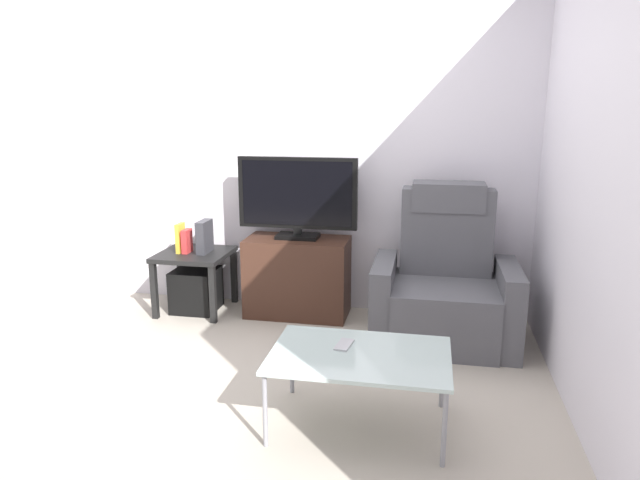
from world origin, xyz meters
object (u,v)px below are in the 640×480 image
at_px(television, 297,196).
at_px(recliner_armchair, 445,287).
at_px(subwoofer_box, 196,290).
at_px(tv_stand, 298,277).
at_px(game_console, 205,237).
at_px(coffee_table, 360,358).
at_px(book_leftmost, 180,238).
at_px(side_table, 195,262).
at_px(book_middle, 187,241).
at_px(cell_phone, 344,345).

xyz_separation_m(television, recliner_armchair, (1.12, -0.27, -0.57)).
bearing_deg(subwoofer_box, tv_stand, 4.18).
xyz_separation_m(game_console, coffee_table, (1.41, -1.45, -0.23)).
distance_m(subwoofer_box, book_leftmost, 0.44).
distance_m(tv_stand, television, 0.63).
bearing_deg(coffee_table, television, 113.94).
bearing_deg(game_console, side_table, -173.66).
height_order(recliner_armchair, book_middle, recliner_armchair).
distance_m(book_leftmost, book_middle, 0.06).
relative_size(recliner_armchair, game_console, 4.24).
bearing_deg(side_table, book_middle, -156.85).
relative_size(television, coffee_table, 1.02).
bearing_deg(television, book_leftmost, -173.89).
distance_m(television, book_middle, 0.95).
bearing_deg(television, book_middle, -173.52).
bearing_deg(side_table, subwoofer_box, -90.00).
bearing_deg(coffee_table, book_leftmost, 138.38).
height_order(television, book_leftmost, television).
bearing_deg(book_middle, subwoofer_box, 23.15).
height_order(television, book_middle, television).
xyz_separation_m(tv_stand, game_console, (-0.73, -0.05, 0.30)).
xyz_separation_m(recliner_armchair, side_table, (-1.94, 0.19, 0.03)).
bearing_deg(subwoofer_box, book_leftmost, -168.69).
height_order(tv_stand, book_middle, book_middle).
relative_size(subwoofer_box, coffee_table, 0.37).
bearing_deg(recliner_armchair, coffee_table, -108.73).
bearing_deg(television, recliner_armchair, -13.77).
distance_m(recliner_armchair, cell_phone, 1.28).
distance_m(game_console, cell_phone, 1.91).
height_order(tv_stand, coffee_table, tv_stand).
height_order(side_table, subwoofer_box, side_table).
height_order(television, game_console, television).
xyz_separation_m(recliner_armchair, cell_phone, (-0.53, -1.17, 0.03)).
xyz_separation_m(game_console, cell_phone, (1.32, -1.37, -0.20)).
height_order(tv_stand, subwoofer_box, tv_stand).
bearing_deg(cell_phone, coffee_table, -32.18).
bearing_deg(subwoofer_box, game_console, 6.34).
height_order(tv_stand, side_table, tv_stand).
relative_size(recliner_armchair, subwoofer_box, 3.20).
height_order(tv_stand, game_console, game_console).
relative_size(television, side_table, 1.70).
bearing_deg(game_console, cell_phone, -46.18).
relative_size(side_table, coffee_table, 0.60).
height_order(subwoofer_box, game_console, game_console).
bearing_deg(cell_phone, side_table, 144.29).
bearing_deg(book_leftmost, book_middle, 0.00).
xyz_separation_m(book_leftmost, game_console, (0.19, 0.03, 0.01)).
bearing_deg(recliner_armchair, side_table, 175.06).
relative_size(recliner_armchair, book_middle, 5.82).
height_order(recliner_armchair, subwoofer_box, recliner_armchair).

